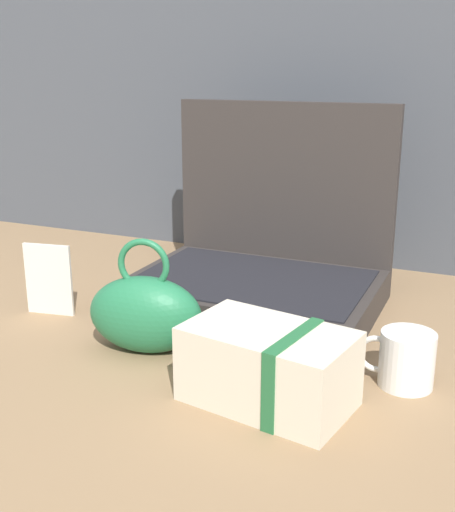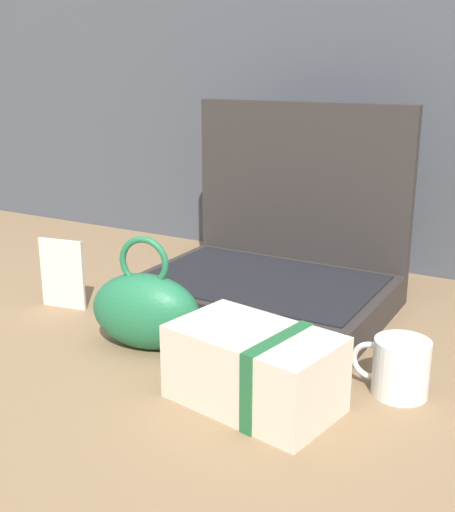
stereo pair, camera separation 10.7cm
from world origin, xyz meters
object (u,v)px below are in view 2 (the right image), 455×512
(teal_pouch_handbag, at_px, (146,310))
(coffee_mug, at_px, (399,367))
(open_suitcase, at_px, (274,264))
(info_card_left, at_px, (62,274))
(cream_toiletry_bag, at_px, (256,369))

(teal_pouch_handbag, height_order, coffee_mug, teal_pouch_handbag)
(open_suitcase, xyz_separation_m, info_card_left, (-0.36, -0.23, -0.01))
(teal_pouch_handbag, distance_m, coffee_mug, 0.43)
(teal_pouch_handbag, height_order, cream_toiletry_bag, teal_pouch_handbag)
(open_suitcase, distance_m, cream_toiletry_bag, 0.42)
(coffee_mug, relative_size, info_card_left, 0.83)
(info_card_left, bearing_deg, cream_toiletry_bag, -26.13)
(teal_pouch_handbag, xyz_separation_m, cream_toiletry_bag, (0.25, -0.08, -0.01))
(open_suitcase, relative_size, info_card_left, 3.38)
(open_suitcase, height_order, coffee_mug, open_suitcase)
(teal_pouch_handbag, xyz_separation_m, coffee_mug, (0.42, 0.05, -0.03))
(teal_pouch_handbag, relative_size, coffee_mug, 1.80)
(info_card_left, bearing_deg, teal_pouch_handbag, -25.22)
(cream_toiletry_bag, bearing_deg, open_suitcase, 112.31)
(cream_toiletry_bag, bearing_deg, teal_pouch_handbag, 162.46)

